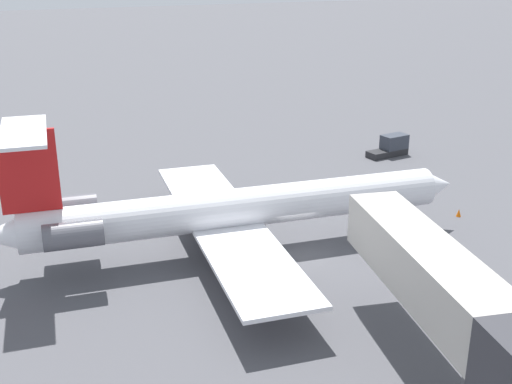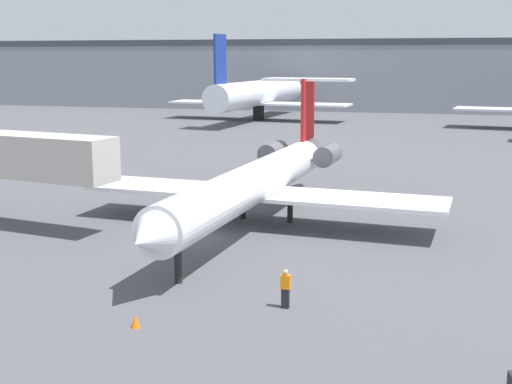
{
  "view_description": "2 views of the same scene",
  "coord_description": "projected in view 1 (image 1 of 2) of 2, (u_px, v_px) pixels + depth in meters",
  "views": [
    {
      "loc": [
        -33.15,
        16.37,
        17.71
      ],
      "look_at": [
        2.3,
        1.99,
        3.62
      ],
      "focal_mm": 45.68,
      "sensor_mm": 36.0,
      "label": 1
    },
    {
      "loc": [
        12.15,
        -36.15,
        10.38
      ],
      "look_at": [
        2.88,
        -0.69,
        3.07
      ],
      "focal_mm": 47.57,
      "sensor_mm": 36.0,
      "label": 2
    }
  ],
  "objects": [
    {
      "name": "jet_bridge",
      "position": [
        450.0,
        296.0,
        26.76
      ],
      "size": [
        15.59,
        5.47,
        6.14
      ],
      "color": "#B7B2A8",
      "rests_on": "ground_plane"
    },
    {
      "name": "regional_jet",
      "position": [
        223.0,
        209.0,
        39.87
      ],
      "size": [
        23.17,
        30.27,
        8.8
      ],
      "color": "white",
      "rests_on": "ground_plane"
    },
    {
      "name": "ground_plane",
      "position": [
        299.0,
        255.0,
        40.74
      ],
      "size": [
        400.0,
        400.0,
        0.1
      ],
      "primitive_type": "cube",
      "color": "#4C4C51"
    },
    {
      "name": "baggage_tug_lead",
      "position": [
        391.0,
        146.0,
        60.27
      ],
      "size": [
        1.99,
        4.17,
        1.9
      ],
      "color": "#262628",
      "rests_on": "ground_plane"
    },
    {
      "name": "traffic_cone_mid",
      "position": [
        459.0,
        213.0,
        46.41
      ],
      "size": [
        0.36,
        0.36,
        0.55
      ],
      "color": "orange",
      "rests_on": "ground_plane"
    },
    {
      "name": "ground_crew_marshaller",
      "position": [
        377.0,
        188.0,
        49.49
      ],
      "size": [
        0.4,
        0.26,
        1.69
      ],
      "color": "black",
      "rests_on": "ground_plane"
    }
  ]
}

